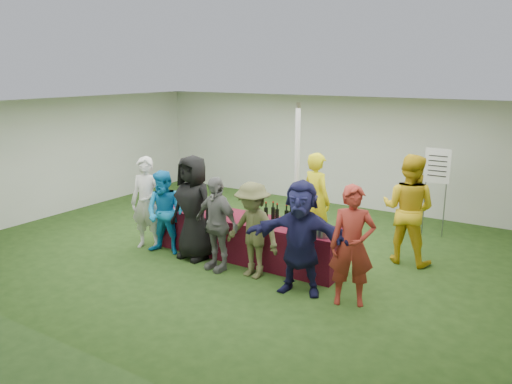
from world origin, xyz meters
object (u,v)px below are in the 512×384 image
Objects in this scene: customer_3 at (216,224)px; customer_5 at (301,238)px; customer_1 at (165,213)px; customer_2 at (193,208)px; wine_list_sign at (437,172)px; customer_0 at (147,203)px; customer_6 at (352,246)px; serving_table at (247,238)px; dump_bucket at (322,231)px; customer_4 at (253,230)px; staff_pourer at (316,201)px; staff_back at (408,209)px.

customer_3 is 1.62m from customer_5.
customer_1 is 1.24m from customer_3.
wine_list_sign is at bearing 53.41° from customer_2.
customer_0 is 4.15m from customer_6.
customer_6 reaches higher than serving_table.
customer_4 reaches higher than dump_bucket.
customer_1 is 3.65m from customer_6.
customer_5 is (-0.10, -0.55, 0.04)m from dump_bucket.
dump_bucket is 0.85m from customer_6.
customer_6 is at bearing -8.63° from customer_5.
wine_list_sign is 1.12× the size of customer_3.
customer_5 is at bearing -0.09° from customer_4.
customer_4 reaches higher than customer_1.
staff_pourer reaches higher than customer_0.
staff_back is 2.78m from customer_4.
customer_6 is at bearing 5.02° from customer_4.
customer_2 is 1.36m from customer_4.
customer_1 is (-3.91, -3.70, -0.54)m from wine_list_sign.
customer_4 is (-1.98, -3.75, -0.52)m from wine_list_sign.
staff_back is at bearing 15.87° from customer_1.
wine_list_sign is at bearing 64.43° from customer_3.
customer_6 is at bearing -93.89° from wine_list_sign.
staff_back is 2.07m from customer_6.
staff_back is 1.21× the size of customer_4.
customer_5 is (-1.05, -3.87, -0.44)m from wine_list_sign.
wine_list_sign is 1.02× the size of customer_0.
serving_table is 1.74m from customer_5.
customer_6 is at bearing -17.56° from serving_table.
staff_back reaches higher than customer_2.
customer_1 is at bearing 62.76° from staff_pourer.
customer_1 reaches higher than dump_bucket.
staff_pourer is 1.05× the size of customer_5.
customer_2 reaches higher than customer_5.
customer_5 is at bearing -27.57° from serving_table.
staff_pourer reaches higher than customer_4.
customer_4 is 1.73m from customer_6.
customer_5 is (1.62, -0.06, 0.07)m from customer_3.
customer_1 is at bearing -175.28° from customer_3.
customer_3 reaches higher than customer_1.
customer_0 is 1.08m from customer_2.
customer_3 is at bearing -164.23° from dump_bucket.
wine_list_sign is at bearing 62.39° from customer_5.
staff_back is at bearing -151.06° from staff_pourer.
customer_5 is at bearing -20.12° from customer_0.
staff_pourer is (-1.73, -1.91, -0.40)m from wine_list_sign.
dump_bucket is at bearing 12.97° from customer_2.
customer_3 is at bearing 165.35° from customer_5.
customer_3 is at bearing 156.12° from customer_6.
customer_5 is (0.68, -1.95, -0.04)m from staff_pourer.
dump_bucket is 3.48m from wine_list_sign.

